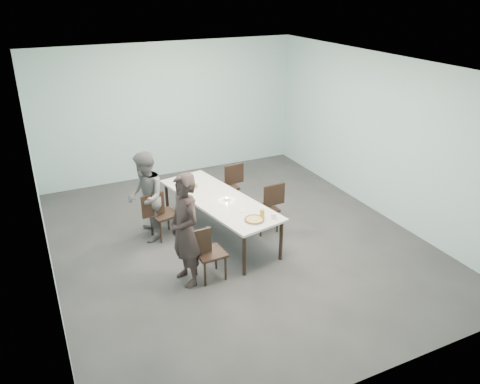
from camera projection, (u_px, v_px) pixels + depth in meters
name	position (u px, v px, depth m)	size (l,w,h in m)	color
ground	(236.00, 240.00, 8.23)	(7.00, 7.00, 0.00)	#333335
room_shell	(235.00, 129.00, 7.40)	(6.02, 7.02, 3.01)	#ABD2D7
table	(219.00, 201.00, 8.07)	(1.39, 2.73, 0.75)	white
chair_near_left	(205.00, 250.00, 6.96)	(0.62, 0.44, 0.87)	black
chair_far_left	(159.00, 212.00, 8.11)	(0.64, 0.50, 0.87)	black
chair_near_right	(269.00, 204.00, 8.39)	(0.62, 0.43, 0.87)	black
chair_far_right	(229.00, 183.00, 9.27)	(0.63, 0.46, 0.87)	black
diner_near	(185.00, 230.00, 6.76)	(0.64, 0.42, 1.75)	black
diner_far	(146.00, 197.00, 7.99)	(0.77, 0.60, 1.59)	slate
pizza	(254.00, 220.00, 7.28)	(0.34, 0.34, 0.04)	white
side_plate	(243.00, 210.00, 7.62)	(0.18, 0.18, 0.01)	white
beer_glass	(262.00, 214.00, 7.33)	(0.08, 0.08, 0.15)	gold
water_tumbler	(274.00, 216.00, 7.33)	(0.08, 0.08, 0.09)	silver
tealight	(227.00, 199.00, 7.96)	(0.06, 0.06, 0.05)	silver
amber_tumbler	(196.00, 186.00, 8.43)	(0.07, 0.07, 0.08)	gold
menu	(189.00, 185.00, 8.57)	(0.30, 0.22, 0.01)	silver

